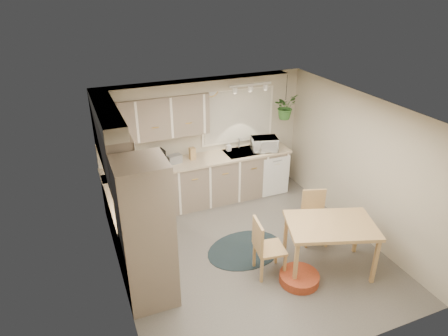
% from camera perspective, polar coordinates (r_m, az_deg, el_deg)
% --- Properties ---
extents(floor, '(4.20, 4.20, 0.00)m').
position_cam_1_polar(floor, '(6.63, 3.59, -11.96)').
color(floor, '#625F56').
rests_on(floor, ground).
extents(ceiling, '(4.20, 4.20, 0.00)m').
position_cam_1_polar(ceiling, '(5.50, 4.28, 8.18)').
color(ceiling, silver).
rests_on(ceiling, wall_back).
extents(wall_back, '(4.00, 0.04, 2.40)m').
position_cam_1_polar(wall_back, '(7.73, -2.90, 4.11)').
color(wall_back, '#B7AE97').
rests_on(wall_back, floor).
extents(wall_front, '(4.00, 0.04, 2.40)m').
position_cam_1_polar(wall_front, '(4.52, 15.96, -14.70)').
color(wall_front, '#B7AE97').
rests_on(wall_front, floor).
extents(wall_left, '(0.04, 4.20, 2.40)m').
position_cam_1_polar(wall_left, '(5.50, -15.33, -6.56)').
color(wall_left, '#B7AE97').
rests_on(wall_left, floor).
extents(wall_right, '(0.04, 4.20, 2.40)m').
position_cam_1_polar(wall_right, '(7.01, 18.79, 0.29)').
color(wall_right, '#B7AE97').
rests_on(wall_right, floor).
extents(base_cab_left, '(0.60, 1.85, 0.90)m').
position_cam_1_polar(base_cab_left, '(6.66, -13.12, -7.75)').
color(base_cab_left, gray).
rests_on(base_cab_left, floor).
extents(base_cab_back, '(3.60, 0.60, 0.90)m').
position_cam_1_polar(base_cab_back, '(7.73, -3.42, -2.04)').
color(base_cab_back, gray).
rests_on(base_cab_back, floor).
extents(counter_left, '(0.64, 1.89, 0.04)m').
position_cam_1_polar(counter_left, '(6.42, -13.45, -4.23)').
color(counter_left, beige).
rests_on(counter_left, base_cab_left).
extents(counter_back, '(3.64, 0.64, 0.04)m').
position_cam_1_polar(counter_back, '(7.51, -3.49, 1.10)').
color(counter_back, beige).
rests_on(counter_back, base_cab_back).
extents(oven_stack, '(0.65, 0.65, 2.10)m').
position_cam_1_polar(oven_stack, '(5.30, -11.04, -9.35)').
color(oven_stack, gray).
rests_on(oven_stack, floor).
extents(wall_oven_face, '(0.02, 0.56, 0.58)m').
position_cam_1_polar(wall_oven_face, '(5.35, -7.66, -8.68)').
color(wall_oven_face, white).
rests_on(wall_oven_face, oven_stack).
extents(upper_cab_left, '(0.35, 2.00, 0.75)m').
position_cam_1_polar(upper_cab_left, '(6.13, -15.76, 3.44)').
color(upper_cab_left, gray).
rests_on(upper_cab_left, wall_left).
extents(upper_cab_back, '(2.00, 0.35, 0.75)m').
position_cam_1_polar(upper_cab_back, '(7.11, -10.20, 7.11)').
color(upper_cab_back, gray).
rests_on(upper_cab_back, wall_back).
extents(soffit_left, '(0.30, 2.00, 0.20)m').
position_cam_1_polar(soffit_left, '(5.97, -16.54, 7.61)').
color(soffit_left, '#B7AE97').
rests_on(soffit_left, wall_left).
extents(soffit_back, '(3.60, 0.30, 0.20)m').
position_cam_1_polar(soffit_back, '(7.19, -4.22, 11.63)').
color(soffit_back, '#B7AE97').
rests_on(soffit_back, wall_back).
extents(cooktop, '(0.52, 0.58, 0.02)m').
position_cam_1_polar(cooktop, '(5.92, -12.40, -6.63)').
color(cooktop, white).
rests_on(cooktop, counter_left).
extents(range_hood, '(0.40, 0.60, 0.14)m').
position_cam_1_polar(range_hood, '(5.69, -13.03, -2.79)').
color(range_hood, white).
rests_on(range_hood, upper_cab_left).
extents(window_blinds, '(1.40, 0.02, 1.00)m').
position_cam_1_polar(window_blinds, '(7.81, 1.99, 7.49)').
color(window_blinds, white).
rests_on(window_blinds, wall_back).
extents(window_frame, '(1.50, 0.02, 1.10)m').
position_cam_1_polar(window_frame, '(7.82, 1.96, 7.51)').
color(window_frame, white).
rests_on(window_frame, wall_back).
extents(sink, '(0.70, 0.48, 0.10)m').
position_cam_1_polar(sink, '(7.83, 2.72, 2.04)').
color(sink, '#96989D').
rests_on(sink, counter_back).
extents(dishwasher_front, '(0.58, 0.02, 0.83)m').
position_cam_1_polar(dishwasher_front, '(8.04, 7.46, -1.24)').
color(dishwasher_front, white).
rests_on(dishwasher_front, base_cab_back).
extents(track_light_bar, '(0.80, 0.04, 0.04)m').
position_cam_1_polar(track_light_bar, '(7.15, 3.82, 11.81)').
color(track_light_bar, white).
rests_on(track_light_bar, ceiling).
extents(wall_clock, '(0.30, 0.03, 0.30)m').
position_cam_1_polar(wall_clock, '(7.44, -1.88, 11.22)').
color(wall_clock, '#EAB852').
rests_on(wall_clock, wall_back).
extents(dining_table, '(1.47, 1.21, 0.80)m').
position_cam_1_polar(dining_table, '(6.29, 14.68, -10.75)').
color(dining_table, tan).
rests_on(dining_table, floor).
extents(chair_left, '(0.49, 0.49, 0.93)m').
position_cam_1_polar(chair_left, '(6.01, 6.59, -11.15)').
color(chair_left, tan).
rests_on(chair_left, floor).
extents(chair_back, '(0.52, 0.52, 0.89)m').
position_cam_1_polar(chair_back, '(6.79, 12.91, -7.07)').
color(chair_back, tan).
rests_on(chair_back, floor).
extents(braided_rug, '(1.43, 1.15, 0.01)m').
position_cam_1_polar(braided_rug, '(6.69, 3.06, -11.55)').
color(braided_rug, black).
rests_on(braided_rug, floor).
extents(pet_bed, '(0.70, 0.70, 0.13)m').
position_cam_1_polar(pet_bed, '(6.16, 10.69, -15.18)').
color(pet_bed, '#BD3F25').
rests_on(pet_bed, floor).
extents(microwave, '(0.54, 0.38, 0.34)m').
position_cam_1_polar(microwave, '(7.84, 5.79, 3.61)').
color(microwave, white).
rests_on(microwave, counter_back).
extents(soap_bottle, '(0.11, 0.19, 0.08)m').
position_cam_1_polar(soap_bottle, '(7.83, 0.65, 2.73)').
color(soap_bottle, white).
rests_on(soap_bottle, counter_back).
extents(hanging_plant, '(0.57, 0.60, 0.37)m').
position_cam_1_polar(hanging_plant, '(7.82, 8.72, 8.28)').
color(hanging_plant, '#336528').
rests_on(hanging_plant, ceiling).
extents(coffee_maker, '(0.21, 0.24, 0.31)m').
position_cam_1_polar(coffee_maker, '(7.26, -9.23, 1.43)').
color(coffee_maker, black).
rests_on(coffee_maker, counter_back).
extents(toaster, '(0.28, 0.19, 0.16)m').
position_cam_1_polar(toaster, '(7.37, -7.10, 1.28)').
color(toaster, '#96989D').
rests_on(toaster, counter_back).
extents(knife_block, '(0.11, 0.11, 0.23)m').
position_cam_1_polar(knife_block, '(7.47, -4.55, 2.07)').
color(knife_block, tan).
rests_on(knife_block, counter_back).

